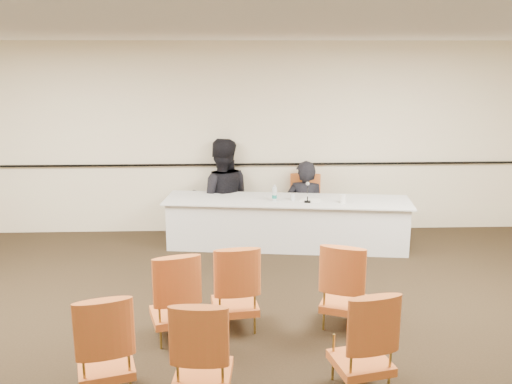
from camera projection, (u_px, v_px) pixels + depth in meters
floor at (241, 359)px, 5.45m from camera, size 10.00×10.00×0.00m
ceiling at (239, 34)px, 4.71m from camera, size 10.00×10.00×0.00m
wall_back at (237, 139)px, 8.95m from camera, size 10.00×0.04×3.00m
wall_rail at (237, 164)px, 9.01m from camera, size 9.80×0.04×0.03m
panel_table at (287, 223)px, 8.47m from camera, size 3.68×1.27×0.72m
panelist_main at (305, 214)px, 8.98m from camera, size 0.71×0.55×1.72m
panelist_main_chair at (305, 206)px, 8.95m from camera, size 0.56×0.56×0.95m
panelist_second at (222, 200)px, 9.03m from camera, size 0.96×0.75×1.96m
panelist_second_chair at (222, 204)px, 9.05m from camera, size 0.56×0.56×0.95m
papers at (310, 200)px, 8.35m from camera, size 0.34×0.28×0.00m
microphone at (308, 193)px, 8.20m from camera, size 0.12×0.21×0.28m
water_bottle at (274, 193)px, 8.28m from camera, size 0.08×0.08×0.24m
drinking_glass at (293, 197)px, 8.33m from camera, size 0.07×0.07×0.10m
coffee_cup at (343, 199)px, 8.17m from camera, size 0.10×0.10×0.13m
aud_chair_front_left at (174, 295)px, 5.75m from camera, size 0.62×0.62×0.95m
aud_chair_front_mid at (235, 286)px, 5.96m from camera, size 0.56×0.56×0.95m
aud_chair_front_right at (345, 284)px, 6.01m from camera, size 0.64×0.64×0.95m
aud_chair_back_left at (104, 343)px, 4.81m from camera, size 0.62×0.62×0.95m
aud_chair_back_mid at (203, 349)px, 4.71m from camera, size 0.54×0.54×0.95m
aud_chair_back_right at (362, 339)px, 4.88m from camera, size 0.60×0.60×0.95m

